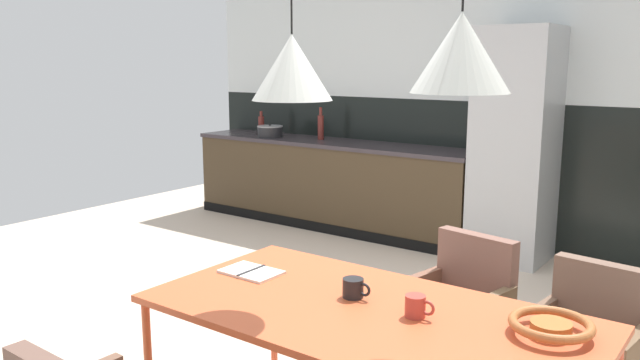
{
  "coord_description": "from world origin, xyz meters",
  "views": [
    {
      "loc": [
        2.15,
        -2.81,
        1.72
      ],
      "look_at": [
        -0.38,
        0.62,
        0.92
      ],
      "focal_mm": 35.66,
      "sensor_mm": 36.0,
      "label": 1
    }
  ],
  "objects_px": {
    "armchair_head_of_table": "(591,329)",
    "cooking_pot": "(270,131)",
    "mug_dark_espresso": "(354,288)",
    "bottle_oil_tall": "(261,125)",
    "pendant_lamp_over_table_near": "(292,67)",
    "refrigerator_column": "(515,146)",
    "armchair_by_stool": "(463,293)",
    "pendant_lamp_over_table_far": "(461,52)",
    "bottle_spice_small": "(321,126)",
    "dining_table": "(367,319)",
    "mug_white_ceramic": "(416,306)",
    "fruit_bowl": "(551,325)",
    "open_book": "(251,272)"
  },
  "relations": [
    {
      "from": "pendant_lamp_over_table_near",
      "to": "mug_white_ceramic",
      "type": "bearing_deg",
      "value": 7.57
    },
    {
      "from": "armchair_head_of_table",
      "to": "cooking_pot",
      "type": "relative_size",
      "value": 2.84
    },
    {
      "from": "armchair_by_stool",
      "to": "bottle_spice_small",
      "type": "bearing_deg",
      "value": -31.15
    },
    {
      "from": "dining_table",
      "to": "bottle_spice_small",
      "type": "xyz_separation_m",
      "value": [
        -2.7,
        3.36,
        0.34
      ]
    },
    {
      "from": "dining_table",
      "to": "bottle_oil_tall",
      "type": "xyz_separation_m",
      "value": [
        -3.51,
        3.33,
        0.31
      ]
    },
    {
      "from": "dining_table",
      "to": "mug_dark_espresso",
      "type": "xyz_separation_m",
      "value": [
        -0.12,
        0.08,
        0.08
      ]
    },
    {
      "from": "dining_table",
      "to": "bottle_spice_small",
      "type": "bearing_deg",
      "value": 128.76
    },
    {
      "from": "mug_dark_espresso",
      "to": "cooking_pot",
      "type": "relative_size",
      "value": 0.47
    },
    {
      "from": "fruit_bowl",
      "to": "bottle_spice_small",
      "type": "distance_m",
      "value": 4.63
    },
    {
      "from": "dining_table",
      "to": "cooking_pot",
      "type": "height_order",
      "value": "cooking_pot"
    },
    {
      "from": "bottle_spice_small",
      "to": "refrigerator_column",
      "type": "bearing_deg",
      "value": -1.27
    },
    {
      "from": "mug_dark_espresso",
      "to": "bottle_oil_tall",
      "type": "distance_m",
      "value": 4.71
    },
    {
      "from": "mug_dark_espresso",
      "to": "cooking_pot",
      "type": "bearing_deg",
      "value": 135.28
    },
    {
      "from": "armchair_head_of_table",
      "to": "refrigerator_column",
      "type": "bearing_deg",
      "value": -55.64
    },
    {
      "from": "refrigerator_column",
      "to": "open_book",
      "type": "height_order",
      "value": "refrigerator_column"
    },
    {
      "from": "dining_table",
      "to": "cooking_pot",
      "type": "relative_size",
      "value": 6.43
    },
    {
      "from": "bottle_oil_tall",
      "to": "armchair_by_stool",
      "type": "bearing_deg",
      "value": -33.95
    },
    {
      "from": "armchair_head_of_table",
      "to": "cooking_pot",
      "type": "bearing_deg",
      "value": -23.1
    },
    {
      "from": "dining_table",
      "to": "armchair_head_of_table",
      "type": "distance_m",
      "value": 1.14
    },
    {
      "from": "cooking_pot",
      "to": "bottle_oil_tall",
      "type": "relative_size",
      "value": 1.06
    },
    {
      "from": "bottle_spice_small",
      "to": "pendant_lamp_over_table_near",
      "type": "xyz_separation_m",
      "value": [
        2.34,
        -3.38,
        0.65
      ]
    },
    {
      "from": "armchair_head_of_table",
      "to": "bottle_oil_tall",
      "type": "bearing_deg",
      "value": -23.05
    },
    {
      "from": "cooking_pot",
      "to": "pendant_lamp_over_table_far",
      "type": "height_order",
      "value": "pendant_lamp_over_table_far"
    },
    {
      "from": "armchair_by_stool",
      "to": "mug_white_ceramic",
      "type": "distance_m",
      "value": 0.99
    },
    {
      "from": "open_book",
      "to": "fruit_bowl",
      "type": "bearing_deg",
      "value": 5.69
    },
    {
      "from": "bottle_oil_tall",
      "to": "pendant_lamp_over_table_far",
      "type": "relative_size",
      "value": 0.25
    },
    {
      "from": "refrigerator_column",
      "to": "mug_dark_espresso",
      "type": "xyz_separation_m",
      "value": [
        0.47,
        -3.23,
        -0.22
      ]
    },
    {
      "from": "armchair_head_of_table",
      "to": "mug_dark_espresso",
      "type": "xyz_separation_m",
      "value": [
        -0.76,
        -0.85,
        0.29
      ]
    },
    {
      "from": "armchair_by_stool",
      "to": "mug_dark_espresso",
      "type": "relative_size",
      "value": 6.27
    },
    {
      "from": "mug_dark_espresso",
      "to": "bottle_spice_small",
      "type": "relative_size",
      "value": 0.38
    },
    {
      "from": "mug_white_ceramic",
      "to": "refrigerator_column",
      "type": "bearing_deg",
      "value": 103.48
    },
    {
      "from": "cooking_pot",
      "to": "pendant_lamp_over_table_near",
      "type": "xyz_separation_m",
      "value": [
        2.9,
        -3.21,
        0.73
      ]
    },
    {
      "from": "refrigerator_column",
      "to": "mug_white_ceramic",
      "type": "bearing_deg",
      "value": -76.52
    },
    {
      "from": "mug_dark_espresso",
      "to": "pendant_lamp_over_table_far",
      "type": "height_order",
      "value": "pendant_lamp_over_table_far"
    },
    {
      "from": "mug_white_ceramic",
      "to": "cooking_pot",
      "type": "xyz_separation_m",
      "value": [
        -3.45,
        3.14,
        0.18
      ]
    },
    {
      "from": "armchair_by_stool",
      "to": "cooking_pot",
      "type": "distance_m",
      "value": 3.95
    },
    {
      "from": "dining_table",
      "to": "cooking_pot",
      "type": "bearing_deg",
      "value": 135.61
    },
    {
      "from": "open_book",
      "to": "bottle_oil_tall",
      "type": "bearing_deg",
      "value": 130.88
    },
    {
      "from": "fruit_bowl",
      "to": "mug_dark_espresso",
      "type": "distance_m",
      "value": 0.79
    },
    {
      "from": "open_book",
      "to": "bottle_oil_tall",
      "type": "height_order",
      "value": "bottle_oil_tall"
    },
    {
      "from": "mug_dark_espresso",
      "to": "pendant_lamp_over_table_near",
      "type": "xyz_separation_m",
      "value": [
        -0.24,
        -0.1,
        0.91
      ]
    },
    {
      "from": "armchair_head_of_table",
      "to": "mug_dark_espresso",
      "type": "height_order",
      "value": "mug_dark_espresso"
    },
    {
      "from": "refrigerator_column",
      "to": "dining_table",
      "type": "distance_m",
      "value": 3.38
    },
    {
      "from": "fruit_bowl",
      "to": "pendant_lamp_over_table_near",
      "type": "distance_m",
      "value": 1.39
    },
    {
      "from": "armchair_head_of_table",
      "to": "open_book",
      "type": "xyz_separation_m",
      "value": [
        -1.32,
        -0.87,
        0.25
      ]
    },
    {
      "from": "armchair_head_of_table",
      "to": "pendant_lamp_over_table_near",
      "type": "relative_size",
      "value": 0.73
    },
    {
      "from": "cooking_pot",
      "to": "pendant_lamp_over_table_far",
      "type": "relative_size",
      "value": 0.27
    },
    {
      "from": "refrigerator_column",
      "to": "mug_dark_espresso",
      "type": "relative_size",
      "value": 15.52
    },
    {
      "from": "fruit_bowl",
      "to": "pendant_lamp_over_table_far",
      "type": "bearing_deg",
      "value": -147.67
    },
    {
      "from": "refrigerator_column",
      "to": "armchair_head_of_table",
      "type": "bearing_deg",
      "value": -62.68
    }
  ]
}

